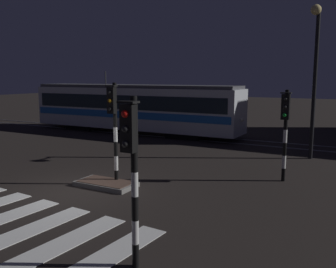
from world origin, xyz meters
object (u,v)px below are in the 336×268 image
(traffic_light_median_centre, at_px, (114,118))
(tram, at_px, (133,107))
(traffic_light_corner_far_right, at_px, (285,122))
(street_lamp_trackside_right, at_px, (315,64))
(traffic_light_corner_near_right, at_px, (132,157))

(traffic_light_median_centre, distance_m, tram, 12.45)
(traffic_light_corner_far_right, distance_m, street_lamp_trackside_right, 4.84)
(traffic_light_corner_far_right, relative_size, street_lamp_trackside_right, 0.49)
(traffic_light_corner_near_right, bearing_deg, tram, 123.91)
(traffic_light_corner_far_right, distance_m, tram, 13.69)
(traffic_light_corner_far_right, xyz_separation_m, street_lamp_trackside_right, (0.31, 4.33, 2.14))
(traffic_light_median_centre, relative_size, tram, 0.24)
(street_lamp_trackside_right, bearing_deg, tram, 165.45)
(traffic_light_median_centre, xyz_separation_m, street_lamp_trackside_right, (5.43, 7.60, 1.97))
(traffic_light_corner_near_right, bearing_deg, traffic_light_median_centre, 130.09)
(traffic_light_corner_far_right, height_order, street_lamp_trackside_right, street_lamp_trackside_right)
(traffic_light_corner_near_right, xyz_separation_m, tram, (-10.23, 15.22, -0.52))
(street_lamp_trackside_right, bearing_deg, traffic_light_corner_far_right, -94.15)
(traffic_light_corner_far_right, height_order, traffic_light_median_centre, traffic_light_median_centre)
(tram, bearing_deg, traffic_light_median_centre, -59.04)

